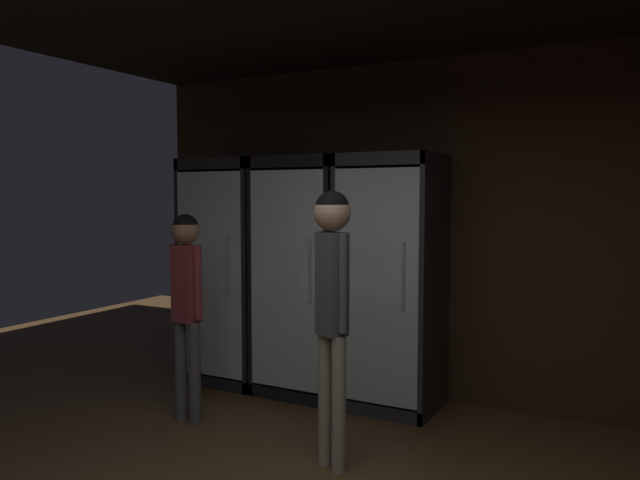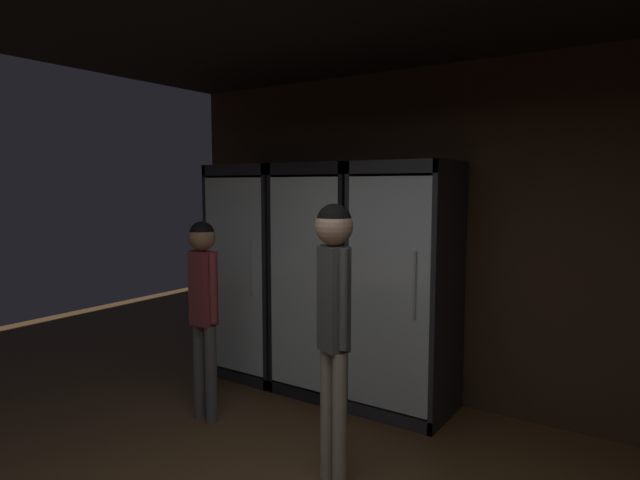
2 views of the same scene
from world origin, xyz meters
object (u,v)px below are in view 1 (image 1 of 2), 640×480
object	(u,v)px
cooler_far_right	(612,265)
cooler_far_left	(269,247)
cooler_center	(396,253)
cooler_right	(488,258)
shopper_near	(559,252)
shopper_far	(266,247)
cooler_left	(325,249)

from	to	relation	value
cooler_far_right	cooler_far_left	bearing A→B (deg)	179.97
cooler_center	cooler_right	distance (m)	0.78
cooler_far_right	shopper_near	distance (m)	1.11
shopper_far	cooler_far_left	bearing A→B (deg)	134.18
cooler_right	shopper_far	size ratio (longest dim) A/B	1.20
cooler_far_left	shopper_near	xyz separation A→B (m)	(3.00, -1.10, 0.13)
cooler_far_right	cooler_left	bearing A→B (deg)	179.99
cooler_far_right	cooler_center	bearing A→B (deg)	179.92
cooler_left	cooler_far_right	xyz separation A→B (m)	(2.33, -0.00, -0.01)
cooler_center	shopper_near	size ratio (longest dim) A/B	1.19
cooler_far_left	shopper_near	world-z (taller)	cooler_far_left
cooler_right	cooler_far_right	xyz separation A→B (m)	(0.78, -0.00, -0.00)
cooler_left	shopper_near	world-z (taller)	cooler_left
cooler_far_right	shopper_far	xyz separation A→B (m)	(-2.41, -0.72, 0.06)
cooler_far_left	cooler_right	size ratio (longest dim) A/B	1.00
cooler_center	cooler_far_right	bearing A→B (deg)	-0.08
cooler_far_right	shopper_near	xyz separation A→B (m)	(-0.11, -1.10, 0.13)
cooler_far_left	cooler_far_right	world-z (taller)	same
cooler_right	cooler_far_right	size ratio (longest dim) A/B	1.00
cooler_left	cooler_far_right	size ratio (longest dim) A/B	1.00
cooler_center	shopper_far	bearing A→B (deg)	-140.04
cooler_far_left	cooler_center	world-z (taller)	same
cooler_right	shopper_near	distance (m)	1.29
cooler_left	shopper_near	bearing A→B (deg)	-26.26
shopper_near	shopper_far	size ratio (longest dim) A/B	1.01
cooler_center	cooler_right	world-z (taller)	same
cooler_right	cooler_far_left	bearing A→B (deg)	179.98
cooler_left	cooler_right	size ratio (longest dim) A/B	1.00
cooler_right	cooler_center	bearing A→B (deg)	179.91
cooler_left	shopper_far	bearing A→B (deg)	-96.37
cooler_far_left	shopper_far	xyz separation A→B (m)	(0.70, -0.72, 0.06)
cooler_left	shopper_far	size ratio (longest dim) A/B	1.20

